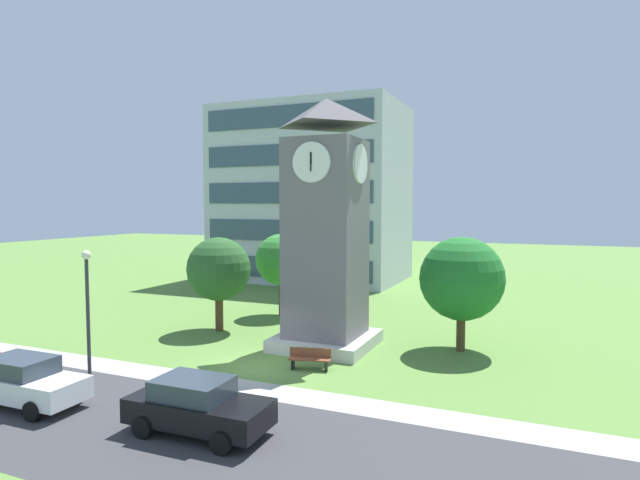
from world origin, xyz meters
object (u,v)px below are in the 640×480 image
clock_tower (326,236)px  park_bench (310,358)px  street_lamp (87,299)px  tree_streetside (219,269)px  tree_near_tower (462,279)px  parked_car_black (197,406)px  parked_car_white (24,381)px  tree_by_building (281,260)px

clock_tower → park_bench: (0.72, -3.55, -5.00)m
street_lamp → tree_streetside: (-0.06, 9.11, 0.14)m
tree_near_tower → parked_car_black: 14.10m
clock_tower → parked_car_black: bearing=-89.4°
street_lamp → parked_car_white: bearing=-93.0°
park_bench → parked_car_black: (-0.60, -7.04, 0.40)m
tree_streetside → parked_car_white: 12.11m
street_lamp → tree_streetside: bearing=90.4°
tree_by_building → tree_near_tower: bearing=-18.1°
park_bench → tree_by_building: bearing=123.6°
clock_tower → tree_by_building: (-5.38, 5.63, -1.93)m
clock_tower → street_lamp: clock_tower is taller
street_lamp → tree_by_building: size_ratio=1.01×
tree_streetside → parked_car_white: size_ratio=1.16×
park_bench → parked_car_black: size_ratio=0.42×
tree_streetside → tree_by_building: size_ratio=1.01×
parked_car_black → park_bench: bearing=85.1°
tree_streetside → tree_near_tower: 12.97m
street_lamp → parked_car_black: size_ratio=1.17×
parked_car_white → park_bench: bearing=45.3°
parked_car_white → tree_near_tower: bearing=45.0°
park_bench → tree_by_building: 11.44m
tree_by_building → parked_car_white: size_ratio=1.15×
park_bench → tree_streetside: (-7.42, 4.25, 2.97)m
park_bench → street_lamp: street_lamp is taller
clock_tower → tree_near_tower: bearing=16.6°
parked_car_white → tree_by_building: bearing=85.2°
tree_by_building → parked_car_white: tree_by_building is taller
tree_near_tower → parked_car_black: bearing=-116.1°
park_bench → tree_near_tower: 8.27m
clock_tower → parked_car_white: (-6.78, -11.13, -4.60)m
clock_tower → tree_streetside: 7.04m
tree_by_building → park_bench: bearing=-56.4°
clock_tower → parked_car_white: 13.82m
tree_near_tower → street_lamp: bearing=-141.4°
clock_tower → tree_near_tower: clock_tower is taller
tree_near_tower → parked_car_white: 18.56m
park_bench → parked_car_black: parked_car_black is taller
clock_tower → park_bench: bearing=-78.5°
clock_tower → tree_near_tower: size_ratio=2.20×
parked_car_black → tree_by_building: bearing=108.7°
clock_tower → street_lamp: bearing=-128.3°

